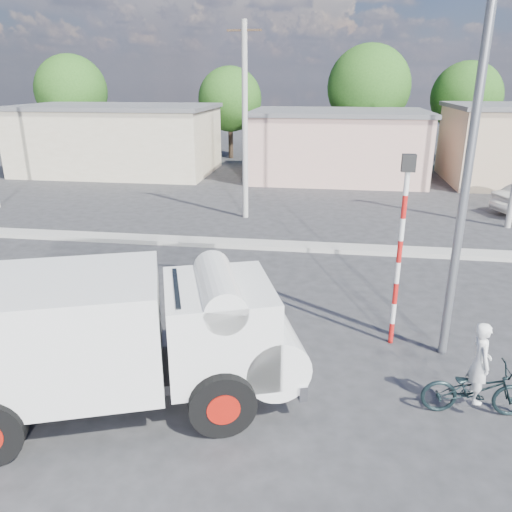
# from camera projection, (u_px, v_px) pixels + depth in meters

# --- Properties ---
(ground_plane) EXTENTS (120.00, 120.00, 0.00)m
(ground_plane) POSITION_uv_depth(u_px,v_px,m) (245.00, 366.00, 10.70)
(ground_plane) COLOR #28282B
(ground_plane) RESTS_ON ground
(median) EXTENTS (40.00, 0.80, 0.16)m
(median) POSITION_uv_depth(u_px,v_px,m) (282.00, 246.00, 18.12)
(median) COLOR #99968E
(median) RESTS_ON ground
(truck) EXTENTS (6.78, 4.28, 2.64)m
(truck) POSITION_uv_depth(u_px,v_px,m) (122.00, 336.00, 8.95)
(truck) COLOR black
(truck) RESTS_ON ground
(bicycle) EXTENTS (1.94, 0.77, 1.00)m
(bicycle) POSITION_uv_depth(u_px,v_px,m) (475.00, 389.00, 9.04)
(bicycle) COLOR black
(bicycle) RESTS_ON ground
(cyclist) EXTENTS (0.40, 0.58, 1.54)m
(cyclist) POSITION_uv_depth(u_px,v_px,m) (478.00, 377.00, 8.95)
(cyclist) COLOR white
(cyclist) RESTS_ON ground
(traffic_pole) EXTENTS (0.28, 0.18, 4.36)m
(traffic_pole) POSITION_uv_depth(u_px,v_px,m) (401.00, 236.00, 10.78)
(traffic_pole) COLOR red
(traffic_pole) RESTS_ON ground
(streetlight) EXTENTS (2.34, 0.22, 9.00)m
(streetlight) POSITION_uv_depth(u_px,v_px,m) (465.00, 126.00, 9.58)
(streetlight) COLOR slate
(streetlight) RESTS_ON ground
(building_row) EXTENTS (37.80, 7.30, 4.44)m
(building_row) POSITION_uv_depth(u_px,v_px,m) (323.00, 142.00, 30.32)
(building_row) COLOR #BFB090
(building_row) RESTS_ON ground
(tree_row) EXTENTS (51.24, 7.43, 8.42)m
(tree_row) POSITION_uv_depth(u_px,v_px,m) (419.00, 91.00, 34.58)
(tree_row) COLOR #38281E
(tree_row) RESTS_ON ground
(utility_poles) EXTENTS (35.40, 0.24, 8.00)m
(utility_poles) POSITION_uv_depth(u_px,v_px,m) (373.00, 124.00, 20.06)
(utility_poles) COLOR #99968E
(utility_poles) RESTS_ON ground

